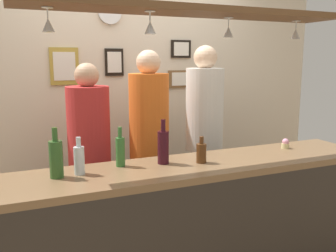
{
  "coord_description": "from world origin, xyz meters",
  "views": [
    {
      "loc": [
        -1.09,
        -2.46,
        1.65
      ],
      "look_at": [
        0.0,
        0.1,
        1.15
      ],
      "focal_mm": 39.28,
      "sensor_mm": 36.0,
      "label": 1
    }
  ],
  "objects_px": {
    "person_right_white_patterned_shirt": "(204,124)",
    "picture_frame_upper_small": "(181,49)",
    "picture_frame_caricature": "(64,66)",
    "bottle_champagne_green": "(56,158)",
    "bottle_wine_dark_red": "(163,146)",
    "picture_frame_crest": "(114,62)",
    "picture_frame_lower_pair": "(181,79)",
    "bottle_beer_brown_stubby": "(201,153)",
    "cupcake": "(285,144)",
    "bottle_soda_clear": "(79,159)",
    "wall_clock": "(110,12)",
    "person_left_red_shirt": "(89,145)",
    "bottle_beer_green_import": "(120,151)",
    "person_middle_orange_shirt": "(149,131)"
  },
  "relations": [
    {
      "from": "picture_frame_caricature",
      "to": "bottle_wine_dark_red",
      "type": "bearing_deg",
      "value": -71.63
    },
    {
      "from": "person_right_white_patterned_shirt",
      "to": "bottle_beer_brown_stubby",
      "type": "xyz_separation_m",
      "value": [
        -0.45,
        -0.79,
        -0.04
      ]
    },
    {
      "from": "bottle_soda_clear",
      "to": "wall_clock",
      "type": "xyz_separation_m",
      "value": [
        0.56,
        1.33,
        1.03
      ]
    },
    {
      "from": "bottle_beer_brown_stubby",
      "to": "wall_clock",
      "type": "distance_m",
      "value": 1.77
    },
    {
      "from": "bottle_wine_dark_red",
      "to": "picture_frame_caricature",
      "type": "distance_m",
      "value": 1.48
    },
    {
      "from": "cupcake",
      "to": "bottle_wine_dark_red",
      "type": "bearing_deg",
      "value": -178.76
    },
    {
      "from": "person_left_red_shirt",
      "to": "cupcake",
      "type": "height_order",
      "value": "person_left_red_shirt"
    },
    {
      "from": "bottle_soda_clear",
      "to": "bottle_beer_brown_stubby",
      "type": "height_order",
      "value": "bottle_soda_clear"
    },
    {
      "from": "bottle_soda_clear",
      "to": "picture_frame_crest",
      "type": "relative_size",
      "value": 0.88
    },
    {
      "from": "person_right_white_patterned_shirt",
      "to": "picture_frame_crest",
      "type": "distance_m",
      "value": 1.06
    },
    {
      "from": "bottle_soda_clear",
      "to": "cupcake",
      "type": "xyz_separation_m",
      "value": [
        1.6,
        0.04,
        -0.06
      ]
    },
    {
      "from": "person_middle_orange_shirt",
      "to": "person_right_white_patterned_shirt",
      "type": "bearing_deg",
      "value": -0.0
    },
    {
      "from": "person_middle_orange_shirt",
      "to": "bottle_soda_clear",
      "type": "bearing_deg",
      "value": -134.76
    },
    {
      "from": "bottle_beer_green_import",
      "to": "person_right_white_patterned_shirt",
      "type": "bearing_deg",
      "value": 33.77
    },
    {
      "from": "picture_frame_crest",
      "to": "picture_frame_lower_pair",
      "type": "relative_size",
      "value": 0.87
    },
    {
      "from": "bottle_soda_clear",
      "to": "bottle_champagne_green",
      "type": "distance_m",
      "value": 0.14
    },
    {
      "from": "picture_frame_lower_pair",
      "to": "wall_clock",
      "type": "xyz_separation_m",
      "value": [
        -0.75,
        -0.01,
        0.64
      ]
    },
    {
      "from": "picture_frame_lower_pair",
      "to": "cupcake",
      "type": "bearing_deg",
      "value": -77.3
    },
    {
      "from": "person_middle_orange_shirt",
      "to": "cupcake",
      "type": "bearing_deg",
      "value": -37.52
    },
    {
      "from": "picture_frame_lower_pair",
      "to": "bottle_champagne_green",
      "type": "bearing_deg",
      "value": -136.88
    },
    {
      "from": "bottle_champagne_green",
      "to": "wall_clock",
      "type": "distance_m",
      "value": 1.82
    },
    {
      "from": "person_middle_orange_shirt",
      "to": "person_right_white_patterned_shirt",
      "type": "relative_size",
      "value": 0.98
    },
    {
      "from": "bottle_wine_dark_red",
      "to": "cupcake",
      "type": "distance_m",
      "value": 1.05
    },
    {
      "from": "person_left_red_shirt",
      "to": "bottle_champagne_green",
      "type": "relative_size",
      "value": 5.44
    },
    {
      "from": "person_left_red_shirt",
      "to": "bottle_wine_dark_red",
      "type": "distance_m",
      "value": 0.8
    },
    {
      "from": "wall_clock",
      "to": "bottle_champagne_green",
      "type": "bearing_deg",
      "value": -117.21
    },
    {
      "from": "bottle_beer_green_import",
      "to": "bottle_beer_brown_stubby",
      "type": "height_order",
      "value": "bottle_beer_green_import"
    },
    {
      "from": "bottle_beer_brown_stubby",
      "to": "picture_frame_lower_pair",
      "type": "xyz_separation_m",
      "value": [
        0.51,
        1.4,
        0.42
      ]
    },
    {
      "from": "bottle_beer_brown_stubby",
      "to": "wall_clock",
      "type": "relative_size",
      "value": 0.82
    },
    {
      "from": "picture_frame_upper_small",
      "to": "bottle_soda_clear",
      "type": "bearing_deg",
      "value": -134.16
    },
    {
      "from": "bottle_beer_green_import",
      "to": "wall_clock",
      "type": "distance_m",
      "value": 1.65
    },
    {
      "from": "person_right_white_patterned_shirt",
      "to": "picture_frame_upper_small",
      "type": "xyz_separation_m",
      "value": [
        0.05,
        0.62,
        0.69
      ]
    },
    {
      "from": "bottle_soda_clear",
      "to": "picture_frame_lower_pair",
      "type": "bearing_deg",
      "value": 45.67
    },
    {
      "from": "bottle_champagne_green",
      "to": "picture_frame_upper_small",
      "type": "bearing_deg",
      "value": 43.28
    },
    {
      "from": "bottle_champagne_green",
      "to": "picture_frame_crest",
      "type": "height_order",
      "value": "picture_frame_crest"
    },
    {
      "from": "cupcake",
      "to": "picture_frame_lower_pair",
      "type": "height_order",
      "value": "picture_frame_lower_pair"
    },
    {
      "from": "picture_frame_upper_small",
      "to": "bottle_beer_green_import",
      "type": "bearing_deg",
      "value": -128.89
    },
    {
      "from": "bottle_beer_green_import",
      "to": "wall_clock",
      "type": "xyz_separation_m",
      "value": [
        0.28,
        1.26,
        1.02
      ]
    },
    {
      "from": "picture_frame_caricature",
      "to": "bottle_champagne_green",
      "type": "bearing_deg",
      "value": -100.52
    },
    {
      "from": "cupcake",
      "to": "wall_clock",
      "type": "height_order",
      "value": "wall_clock"
    },
    {
      "from": "wall_clock",
      "to": "bottle_beer_green_import",
      "type": "bearing_deg",
      "value": -102.54
    },
    {
      "from": "person_left_red_shirt",
      "to": "picture_frame_upper_small",
      "type": "height_order",
      "value": "picture_frame_upper_small"
    },
    {
      "from": "bottle_soda_clear",
      "to": "picture_frame_lower_pair",
      "type": "relative_size",
      "value": 0.77
    },
    {
      "from": "person_left_red_shirt",
      "to": "cupcake",
      "type": "distance_m",
      "value": 1.56
    },
    {
      "from": "bottle_wine_dark_red",
      "to": "picture_frame_upper_small",
      "type": "distance_m",
      "value": 1.66
    },
    {
      "from": "bottle_champagne_green",
      "to": "wall_clock",
      "type": "bearing_deg",
      "value": 62.79
    },
    {
      "from": "picture_frame_crest",
      "to": "picture_frame_lower_pair",
      "type": "bearing_deg",
      "value": 0.0
    },
    {
      "from": "picture_frame_crest",
      "to": "person_left_red_shirt",
      "type": "bearing_deg",
      "value": -122.03
    },
    {
      "from": "bottle_wine_dark_red",
      "to": "bottle_beer_brown_stubby",
      "type": "bearing_deg",
      "value": -18.45
    },
    {
      "from": "bottle_soda_clear",
      "to": "bottle_beer_brown_stubby",
      "type": "bearing_deg",
      "value": -4.69
    }
  ]
}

